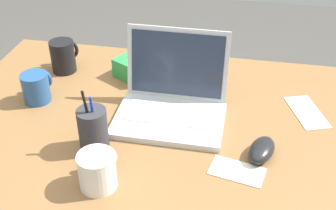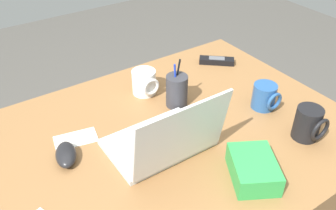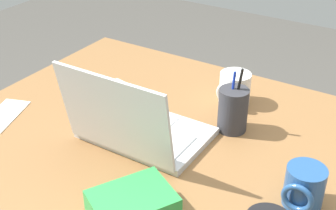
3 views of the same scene
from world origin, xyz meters
The scene contains 10 objects.
desk centered at (0.00, 0.00, 0.36)m, with size 1.19×0.91×0.72m, color olive.
laptop centered at (0.07, 0.06, 0.77)m, with size 0.31×0.26×0.23m.
computer_mouse centered at (0.34, -0.08, 0.74)m, with size 0.06×0.11×0.04m, color black.
coffee_mug_white centered at (-0.04, -0.26, 0.77)m, with size 0.09×0.10×0.09m.
coffee_mug_tall centered at (-0.34, 0.25, 0.78)m, with size 0.08×0.09×0.11m.
coffee_mug_spare centered at (-0.35, 0.06, 0.77)m, with size 0.08×0.09×0.09m.
pen_holder centered at (-0.10, -0.13, 0.78)m, with size 0.08×0.08×0.18m.
snack_bag centered at (-0.07, 0.29, 0.75)m, with size 0.12×0.16×0.06m, color green.
paper_note_near_laptop centered at (0.28, -0.15, 0.72)m, with size 0.13×0.08×0.00m, color white.
paper_note_left centered at (0.47, 0.15, 0.72)m, with size 0.08×0.17×0.00m, color white.
Camera 1 is at (0.26, -0.97, 1.46)m, focal length 46.23 mm.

